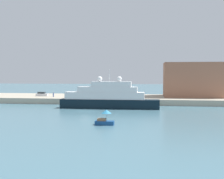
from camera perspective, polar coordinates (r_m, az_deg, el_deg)
The scene contains 8 objects.
ground at distance 77.00m, azimuth -5.11°, elevation -4.18°, with size 400.00×400.00×0.00m, color slate.
quay_dock at distance 104.04m, azimuth -1.65°, elevation -1.79°, with size 110.00×23.62×1.79m, color #ADA38E.
large_yacht at distance 82.87m, azimuth -0.78°, elevation -1.55°, with size 27.60×3.61×10.87m.
small_motorboat at distance 56.50m, azimuth -1.38°, elevation -5.58°, with size 3.57×1.95×2.88m.
harbor_building at distance 105.82m, azimuth 15.12°, elevation 1.83°, with size 19.36×14.48×11.63m, color #9E664C.
parked_car at distance 107.88m, azimuth -13.24°, elevation -0.88°, with size 4.17×1.76×1.46m.
person_figure at distance 103.33m, azimuth -11.16°, elevation -0.96°, with size 0.36×0.36×1.62m.
mooring_bollard at distance 94.11m, azimuth -3.22°, elevation -1.56°, with size 0.42×0.42×0.64m, color black.
Camera 1 is at (17.28, -74.41, 9.70)m, focal length 47.79 mm.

